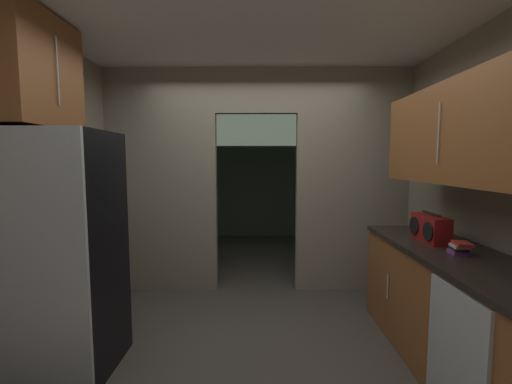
{
  "coord_description": "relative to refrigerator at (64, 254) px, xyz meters",
  "views": [
    {
      "loc": [
        0.03,
        -2.62,
        1.58
      ],
      "look_at": [
        -0.01,
        0.86,
        1.26
      ],
      "focal_mm": 23.36,
      "sensor_mm": 36.0,
      "label": 1
    }
  ],
  "objects": [
    {
      "name": "boombox",
      "position": [
        2.87,
        0.35,
        0.12
      ],
      "size": [
        0.16,
        0.4,
        0.25
      ],
      "color": "maroon",
      "rests_on": "lower_cabinet_run"
    },
    {
      "name": "dishwasher",
      "position": [
        2.58,
        -0.56,
        -0.47
      ],
      "size": [
        0.02,
        0.56,
        0.85
      ],
      "color": "#B7BABC",
      "rests_on": "ground"
    },
    {
      "name": "adjoining_room_shell",
      "position": [
        1.42,
        3.67,
        0.44
      ],
      "size": [
        3.63,
        3.0,
        2.67
      ],
      "color": "slate",
      "rests_on": "ground"
    },
    {
      "name": "kitchen_partition",
      "position": [
        1.42,
        1.64,
        0.51
      ],
      "size": [
        3.63,
        0.12,
        2.67
      ],
      "color": "gray",
      "rests_on": "ground"
    },
    {
      "name": "ground",
      "position": [
        1.42,
        0.23,
        -0.9
      ],
      "size": [
        20.0,
        20.0,
        0.0
      ],
      "primitive_type": "plane",
      "color": "#47423D"
    },
    {
      "name": "refrigerator",
      "position": [
        0.0,
        0.0,
        0.0
      ],
      "size": [
        0.7,
        0.71,
        1.8
      ],
      "color": "black",
      "rests_on": "ground"
    },
    {
      "name": "kitchen_overhead_slab",
      "position": [
        1.42,
        0.65,
        1.8
      ],
      "size": [
        4.03,
        6.81,
        0.06
      ],
      "primitive_type": "cube",
      "color": "silver"
    },
    {
      "name": "upper_cabinet_fridgeside",
      "position": [
        -0.21,
        0.1,
        1.34
      ],
      "size": [
        0.36,
        0.77,
        0.82
      ],
      "color": "brown"
    },
    {
      "name": "upper_cabinet_counterside",
      "position": [
        2.91,
        0.01,
        0.88
      ],
      "size": [
        0.36,
        1.82,
        0.73
      ],
      "color": "brown"
    },
    {
      "name": "book_stack",
      "position": [
        2.89,
        -0.04,
        0.06
      ],
      "size": [
        0.14,
        0.16,
        0.09
      ],
      "color": "#8C3893",
      "rests_on": "lower_cabinet_run"
    },
    {
      "name": "lower_cabinet_run",
      "position": [
        2.91,
        0.01,
        -0.44
      ],
      "size": [
        0.66,
        2.03,
        0.91
      ],
      "color": "brown",
      "rests_on": "ground"
    }
  ]
}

